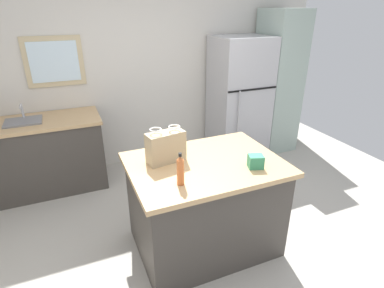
{
  "coord_description": "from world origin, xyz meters",
  "views": [
    {
      "loc": [
        -1.09,
        -2.06,
        2.16
      ],
      "look_at": [
        -0.05,
        0.4,
        0.95
      ],
      "focal_mm": 28.93,
      "sensor_mm": 36.0,
      "label": 1
    }
  ],
  "objects_px": {
    "shopping_bag": "(166,147)",
    "kitchen_island": "(205,205)",
    "small_box": "(256,161)",
    "refrigerator": "(239,98)",
    "bottle": "(180,170)",
    "tall_cabinet": "(278,83)"
  },
  "relations": [
    {
      "from": "shopping_bag",
      "to": "bottle",
      "type": "height_order",
      "value": "shopping_bag"
    },
    {
      "from": "kitchen_island",
      "to": "refrigerator",
      "type": "relative_size",
      "value": 0.75
    },
    {
      "from": "shopping_bag",
      "to": "small_box",
      "type": "relative_size",
      "value": 2.85
    },
    {
      "from": "refrigerator",
      "to": "bottle",
      "type": "distance_m",
      "value": 2.58
    },
    {
      "from": "refrigerator",
      "to": "shopping_bag",
      "type": "height_order",
      "value": "refrigerator"
    },
    {
      "from": "refrigerator",
      "to": "shopping_bag",
      "type": "distance_m",
      "value": 2.27
    },
    {
      "from": "shopping_bag",
      "to": "kitchen_island",
      "type": "bearing_deg",
      "value": -26.51
    },
    {
      "from": "kitchen_island",
      "to": "small_box",
      "type": "bearing_deg",
      "value": -35.53
    },
    {
      "from": "bottle",
      "to": "small_box",
      "type": "bearing_deg",
      "value": 0.4
    },
    {
      "from": "tall_cabinet",
      "to": "kitchen_island",
      "type": "bearing_deg",
      "value": -140.09
    },
    {
      "from": "tall_cabinet",
      "to": "small_box",
      "type": "distance_m",
      "value": 2.57
    },
    {
      "from": "tall_cabinet",
      "to": "bottle",
      "type": "xyz_separation_m",
      "value": [
        -2.36,
        -1.95,
        -0.04
      ]
    },
    {
      "from": "shopping_bag",
      "to": "small_box",
      "type": "bearing_deg",
      "value": -31.51
    },
    {
      "from": "shopping_bag",
      "to": "small_box",
      "type": "distance_m",
      "value": 0.77
    },
    {
      "from": "shopping_bag",
      "to": "small_box",
      "type": "xyz_separation_m",
      "value": [
        0.65,
        -0.4,
        -0.08
      ]
    },
    {
      "from": "shopping_bag",
      "to": "bottle",
      "type": "relative_size",
      "value": 1.32
    },
    {
      "from": "refrigerator",
      "to": "small_box",
      "type": "height_order",
      "value": "refrigerator"
    },
    {
      "from": "kitchen_island",
      "to": "tall_cabinet",
      "type": "distance_m",
      "value": 2.71
    },
    {
      "from": "refrigerator",
      "to": "small_box",
      "type": "relative_size",
      "value": 14.45
    },
    {
      "from": "small_box",
      "to": "kitchen_island",
      "type": "bearing_deg",
      "value": 144.47
    },
    {
      "from": "small_box",
      "to": "refrigerator",
      "type": "bearing_deg",
      "value": 62.65
    },
    {
      "from": "refrigerator",
      "to": "tall_cabinet",
      "type": "relative_size",
      "value": 0.84
    }
  ]
}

